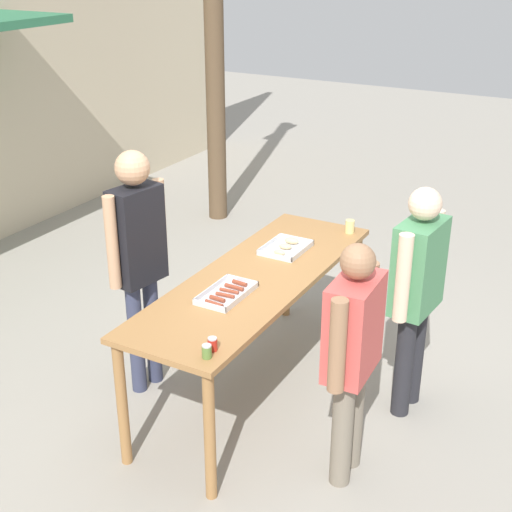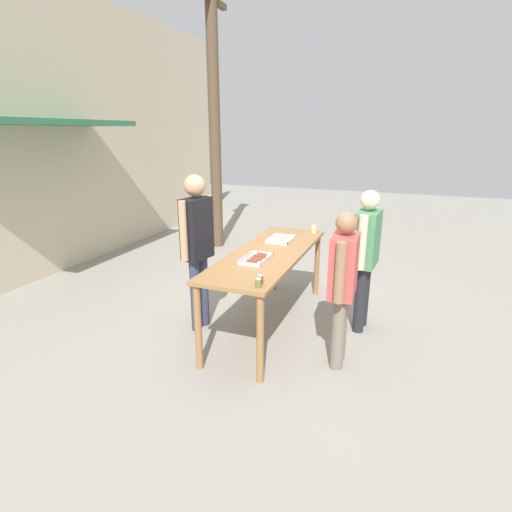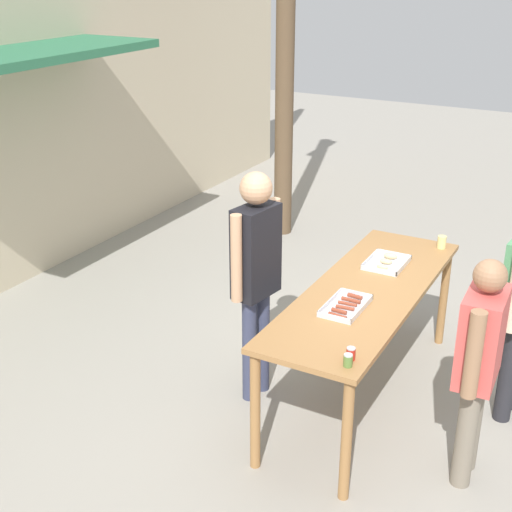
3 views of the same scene
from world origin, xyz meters
TOP-DOWN VIEW (x-y plane):
  - ground_plane at (0.00, 0.00)m, footprint 24.00×24.00m
  - serving_table at (0.00, 0.00)m, footprint 2.41×0.78m
  - food_tray_sausages at (-0.37, 0.02)m, footprint 0.44×0.25m
  - food_tray_buns at (0.51, 0.02)m, footprint 0.39×0.30m
  - condiment_jar_mustard at (-1.08, -0.28)m, footprint 0.06×0.06m
  - condiment_jar_ketchup at (-0.99, -0.27)m, footprint 0.06×0.06m
  - beer_cup at (1.07, -0.27)m, footprint 0.07×0.07m
  - person_server_behind_table at (-0.36, 0.74)m, footprint 0.53×0.26m
  - person_customer_holding_hotdog at (-0.54, -0.95)m, footprint 0.63×0.26m
  - person_customer_with_cup at (0.33, -1.06)m, footprint 0.62×0.27m

SIDE VIEW (x-z plane):
  - ground_plane at x=0.00m, z-range 0.00..0.00m
  - serving_table at x=0.00m, z-range 0.36..1.30m
  - person_customer_holding_hotdog at x=-0.54m, z-range 0.14..1.72m
  - food_tray_sausages at x=-0.37m, z-range 0.93..0.98m
  - food_tray_buns at x=0.51m, z-range 0.93..0.99m
  - condiment_jar_mustard at x=-1.08m, z-range 0.94..1.02m
  - condiment_jar_ketchup at x=-0.99m, z-range 0.94..1.02m
  - person_customer_with_cup at x=0.33m, z-range 0.16..1.82m
  - beer_cup at x=1.07m, z-range 0.94..1.05m
  - person_server_behind_table at x=-0.36m, z-range 0.20..2.04m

